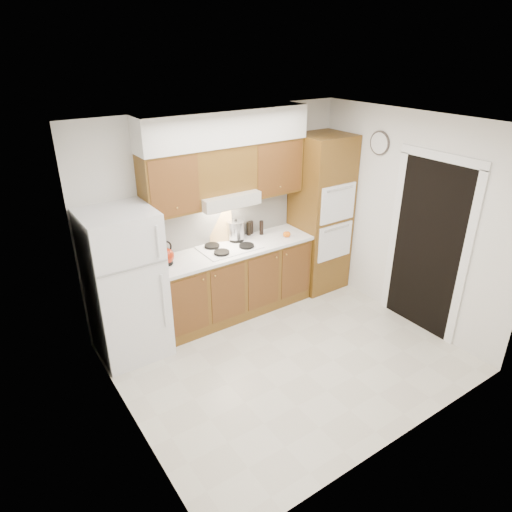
{
  "coord_description": "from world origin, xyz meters",
  "views": [
    {
      "loc": [
        -2.68,
        -3.3,
        3.29
      ],
      "look_at": [
        -0.13,
        0.45,
        1.15
      ],
      "focal_mm": 32.0,
      "sensor_mm": 36.0,
      "label": 1
    }
  ],
  "objects_px": {
    "oven_cabinet": "(320,214)",
    "kettle": "(166,256)",
    "stock_pot": "(236,230)",
    "fridge": "(125,285)"
  },
  "relations": [
    {
      "from": "oven_cabinet",
      "to": "fridge",
      "type": "bearing_deg",
      "value": -179.3
    },
    {
      "from": "oven_cabinet",
      "to": "kettle",
      "type": "height_order",
      "value": "oven_cabinet"
    },
    {
      "from": "oven_cabinet",
      "to": "kettle",
      "type": "xyz_separation_m",
      "value": [
        -2.32,
        0.04,
        -0.05
      ]
    },
    {
      "from": "fridge",
      "to": "stock_pot",
      "type": "bearing_deg",
      "value": 7.88
    },
    {
      "from": "fridge",
      "to": "oven_cabinet",
      "type": "bearing_deg",
      "value": 0.7
    },
    {
      "from": "oven_cabinet",
      "to": "stock_pot",
      "type": "xyz_separation_m",
      "value": [
        -1.27,
        0.18,
        -0.01
      ]
    },
    {
      "from": "fridge",
      "to": "oven_cabinet",
      "type": "distance_m",
      "value": 2.86
    },
    {
      "from": "kettle",
      "to": "fridge",
      "type": "bearing_deg",
      "value": -177.53
    },
    {
      "from": "kettle",
      "to": "stock_pot",
      "type": "height_order",
      "value": "stock_pot"
    },
    {
      "from": "oven_cabinet",
      "to": "stock_pot",
      "type": "distance_m",
      "value": 1.29
    }
  ]
}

